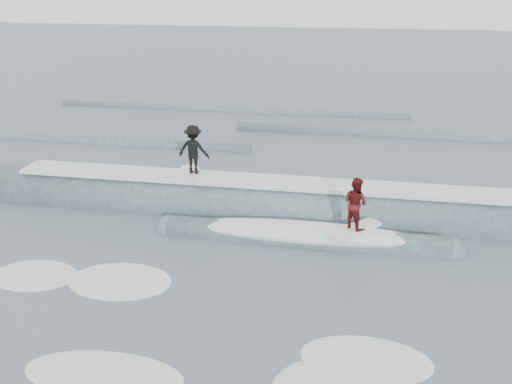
# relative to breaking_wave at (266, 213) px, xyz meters

# --- Properties ---
(ground) EXTENTS (160.00, 160.00, 0.00)m
(ground) POSITION_rel_breaking_wave_xyz_m (-0.23, -6.60, -0.04)
(ground) COLOR #425660
(ground) RESTS_ON ground
(breaking_wave) EXTENTS (23.02, 3.91, 2.26)m
(breaking_wave) POSITION_rel_breaking_wave_xyz_m (0.00, 0.00, 0.00)
(breaking_wave) COLOR #335056
(breaking_wave) RESTS_ON ground
(surfer_black) EXTENTS (1.48, 2.01, 1.86)m
(surfer_black) POSITION_rel_breaking_wave_xyz_m (-2.67, 0.28, 2.06)
(surfer_black) COLOR white
(surfer_black) RESTS_ON ground
(surfer_red) EXTENTS (1.76, 1.84, 1.75)m
(surfer_red) POSITION_rel_breaking_wave_xyz_m (3.11, -1.92, 1.28)
(surfer_red) COLOR silver
(surfer_red) RESTS_ON ground
(whitewater) EXTENTS (12.10, 5.82, 0.10)m
(whitewater) POSITION_rel_breaking_wave_xyz_m (-0.12, -7.56, -0.04)
(whitewater) COLOR white
(whitewater) RESTS_ON ground
(far_swells) EXTENTS (42.52, 8.65, 0.80)m
(far_swells) POSITION_rel_breaking_wave_xyz_m (-2.25, 11.05, -0.04)
(far_swells) COLOR #335056
(far_swells) RESTS_ON ground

